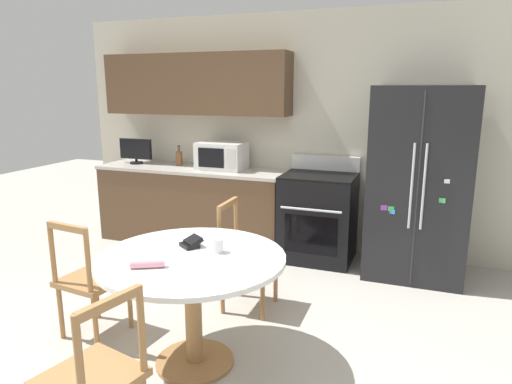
% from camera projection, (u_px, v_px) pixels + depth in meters
% --- Properties ---
extents(ground_plane, '(14.00, 14.00, 0.00)m').
position_uv_depth(ground_plane, '(178.00, 366.00, 3.02)').
color(ground_plane, '#B2ADA3').
extents(back_wall, '(5.20, 0.44, 2.60)m').
position_uv_depth(back_wall, '(265.00, 120.00, 5.16)').
color(back_wall, beige).
rests_on(back_wall, ground_plane).
extents(kitchen_counter, '(2.25, 0.64, 0.90)m').
position_uv_depth(kitchen_counter, '(193.00, 205.00, 5.38)').
color(kitchen_counter, brown).
rests_on(kitchen_counter, ground_plane).
extents(refrigerator, '(0.91, 0.78, 1.82)m').
position_uv_depth(refrigerator, '(418.00, 183.00, 4.35)').
color(refrigerator, black).
rests_on(refrigerator, ground_plane).
extents(oven_range, '(0.75, 0.68, 1.08)m').
position_uv_depth(oven_range, '(318.00, 216.00, 4.84)').
color(oven_range, black).
rests_on(oven_range, ground_plane).
extents(microwave, '(0.53, 0.36, 0.30)m').
position_uv_depth(microwave, '(222.00, 156.00, 5.14)').
color(microwave, white).
rests_on(microwave, kitchen_counter).
extents(countertop_tv, '(0.42, 0.16, 0.30)m').
position_uv_depth(countertop_tv, '(136.00, 150.00, 5.52)').
color(countertop_tv, black).
rests_on(countertop_tv, kitchen_counter).
extents(counter_bottle, '(0.08, 0.08, 0.24)m').
position_uv_depth(counter_bottle, '(179.00, 158.00, 5.39)').
color(counter_bottle, brown).
rests_on(counter_bottle, kitchen_counter).
extents(dining_table, '(1.20, 1.20, 0.76)m').
position_uv_depth(dining_table, '(192.00, 278.00, 2.92)').
color(dining_table, white).
rests_on(dining_table, ground_plane).
extents(dining_chair_far, '(0.43, 0.43, 0.90)m').
position_uv_depth(dining_chair_far, '(246.00, 258.00, 3.75)').
color(dining_chair_far, '#9E7042').
rests_on(dining_chair_far, ground_plane).
extents(dining_chair_near, '(0.50, 0.50, 0.90)m').
position_uv_depth(dining_chair_near, '(94.00, 380.00, 2.19)').
color(dining_chair_near, '#9E7042').
rests_on(dining_chair_near, ground_plane).
extents(dining_chair_left, '(0.47, 0.47, 0.90)m').
position_uv_depth(dining_chair_left, '(90.00, 280.00, 3.32)').
color(dining_chair_left, '#9E7042').
rests_on(dining_chair_left, ground_plane).
extents(candle_glass, '(0.08, 0.08, 0.09)m').
position_uv_depth(candle_glass, '(217.00, 247.00, 2.95)').
color(candle_glass, silver).
rests_on(candle_glass, dining_table).
extents(folded_napkin, '(0.20, 0.14, 0.05)m').
position_uv_depth(folded_napkin, '(147.00, 264.00, 2.69)').
color(folded_napkin, pink).
rests_on(folded_napkin, dining_table).
extents(wallet, '(0.17, 0.17, 0.07)m').
position_uv_depth(wallet, '(191.00, 243.00, 3.05)').
color(wallet, black).
rests_on(wallet, dining_table).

